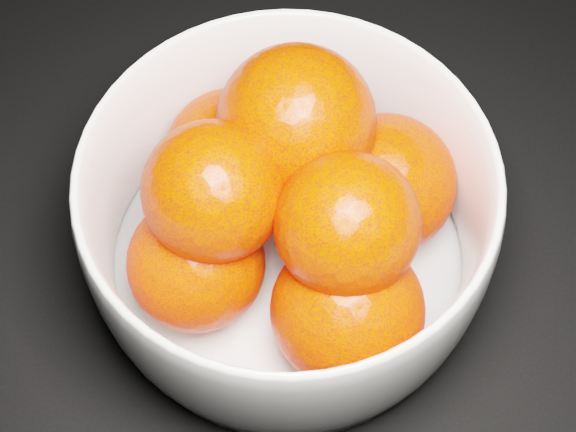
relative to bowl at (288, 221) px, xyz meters
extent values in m
cylinder|color=silver|center=(0.00, 0.00, -0.05)|extent=(0.23, 0.23, 0.01)
sphere|color=red|center=(0.07, 0.02, 0.00)|extent=(0.09, 0.09, 0.09)
sphere|color=red|center=(-0.03, 0.06, 0.00)|extent=(0.09, 0.09, 0.09)
sphere|color=red|center=(-0.06, -0.02, 0.00)|extent=(0.08, 0.08, 0.08)
sphere|color=red|center=(0.03, -0.06, 0.00)|extent=(0.09, 0.09, 0.09)
sphere|color=red|center=(0.01, 0.04, 0.05)|extent=(0.09, 0.09, 0.09)
sphere|color=red|center=(-0.04, 0.00, 0.05)|extent=(0.08, 0.08, 0.08)
sphere|color=red|center=(0.03, -0.03, 0.05)|extent=(0.08, 0.08, 0.08)
camera|label=1|loc=(-0.04, -0.24, 0.43)|focal=50.00mm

